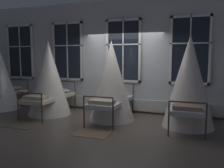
{
  "coord_description": "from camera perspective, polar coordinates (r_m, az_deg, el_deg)",
  "views": [
    {
      "loc": [
        2.2,
        -6.05,
        1.74
      ],
      "look_at": [
        0.01,
        0.05,
        1.01
      ],
      "focal_mm": 37.75,
      "sensor_mm": 36.0,
      "label": 1
    }
  ],
  "objects": [
    {
      "name": "cot_third",
      "position": [
        6.55,
        -0.16,
        0.54
      ],
      "size": [
        1.29,
        1.93,
        2.21
      ],
      "rotation": [
        0.0,
        0.0,
        1.57
      ],
      "color": "#4C3323",
      "rests_on": "ground"
    },
    {
      "name": "rug_third",
      "position": [
        5.53,
        -4.87,
        -11.89
      ],
      "size": [
        0.81,
        0.57,
        0.01
      ],
      "primitive_type": "cube",
      "rotation": [
        0.0,
        0.0,
        0.01
      ],
      "color": "brown",
      "rests_on": "ground"
    },
    {
      "name": "window_bank",
      "position": [
        7.53,
        2.67,
        1.92
      ],
      "size": [
        9.18,
        0.1,
        2.87
      ],
      "color": "black",
      "rests_on": "ground"
    },
    {
      "name": "cot_second",
      "position": [
        7.43,
        -15.01,
        1.19
      ],
      "size": [
        1.29,
        1.95,
        2.25
      ],
      "rotation": [
        0.0,
        0.0,
        1.59
      ],
      "color": "#4C3323",
      "rests_on": "ground"
    },
    {
      "name": "ground",
      "position": [
        6.67,
        -0.24,
        -8.7
      ],
      "size": [
        23.46,
        23.46,
        0.0
      ],
      "primitive_type": "plane",
      "color": "brown"
    },
    {
      "name": "rug_second",
      "position": [
        6.59,
        -21.18,
        -9.29
      ],
      "size": [
        0.82,
        0.58,
        0.01
      ],
      "primitive_type": "cube",
      "rotation": [
        0.0,
        0.0,
        0.03
      ],
      "color": "brown",
      "rests_on": "ground"
    },
    {
      "name": "back_wall_with_windows",
      "position": [
        7.62,
        2.96,
        6.73
      ],
      "size": [
        12.73,
        0.1,
        3.57
      ],
      "primitive_type": "cube",
      "color": "silver",
      "rests_on": "ground"
    },
    {
      "name": "cot_fourth",
      "position": [
        6.17,
        18.15,
        0.35
      ],
      "size": [
        1.29,
        1.94,
        2.32
      ],
      "rotation": [
        0.0,
        0.0,
        1.58
      ],
      "color": "#4C3323",
      "rests_on": "ground"
    }
  ]
}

